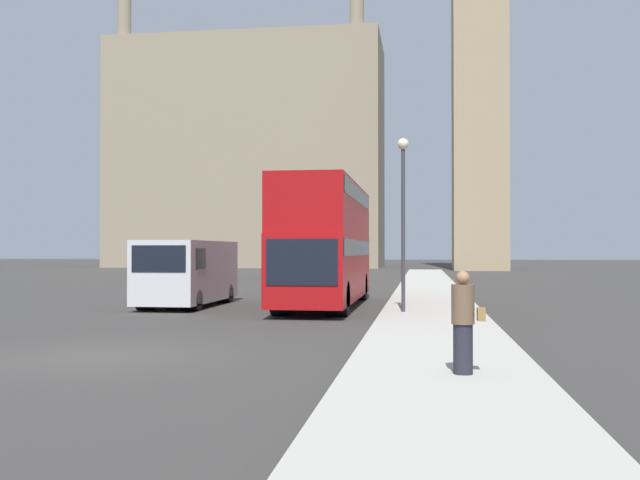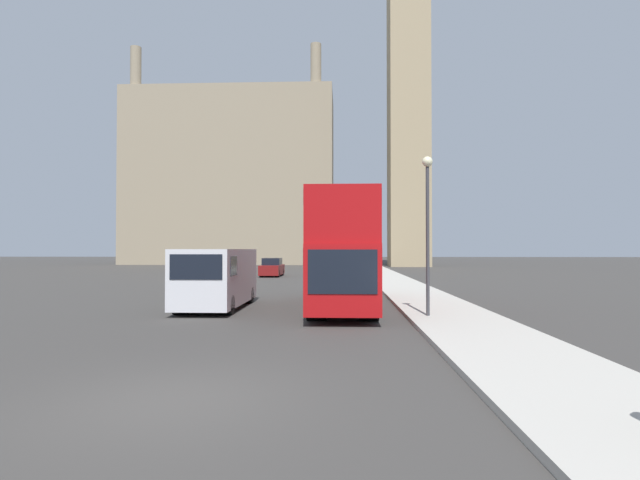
# 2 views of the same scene
# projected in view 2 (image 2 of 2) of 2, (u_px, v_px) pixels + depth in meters

# --- Properties ---
(ground_plane) EXTENTS (300.00, 300.00, 0.00)m
(ground_plane) POSITION_uv_depth(u_px,v_px,m) (171.00, 400.00, 8.01)
(ground_plane) COLOR #383533
(sidewalk_strip) EXTENTS (3.22, 120.00, 0.15)m
(sidewalk_strip) POSITION_uv_depth(u_px,v_px,m) (591.00, 401.00, 7.73)
(sidewalk_strip) COLOR #ADA89E
(sidewalk_strip) RESTS_ON ground_plane
(clock_tower) EXTENTS (6.03, 6.20, 68.14)m
(clock_tower) POSITION_uv_depth(u_px,v_px,m) (408.00, 22.00, 71.20)
(clock_tower) COLOR tan
(clock_tower) RESTS_ON ground_plane
(building_block_distant) EXTENTS (33.59, 13.98, 34.44)m
(building_block_distant) POSITION_uv_depth(u_px,v_px,m) (233.00, 180.00, 83.81)
(building_block_distant) COLOR gray
(building_block_distant) RESTS_ON ground_plane
(red_double_decker_bus) EXTENTS (2.48, 10.52, 4.47)m
(red_double_decker_bus) POSITION_uv_depth(u_px,v_px,m) (342.00, 248.00, 20.61)
(red_double_decker_bus) COLOR #A80F11
(red_double_decker_bus) RESTS_ON ground_plane
(white_van) EXTENTS (2.23, 6.04, 2.43)m
(white_van) POSITION_uv_depth(u_px,v_px,m) (217.00, 277.00, 20.34)
(white_van) COLOR silver
(white_van) RESTS_ON ground_plane
(street_lamp) EXTENTS (0.36, 0.36, 5.47)m
(street_lamp) POSITION_uv_depth(u_px,v_px,m) (428.00, 210.00, 17.14)
(street_lamp) COLOR #38383D
(street_lamp) RESTS_ON sidewalk_strip
(parked_sedan) EXTENTS (1.74, 4.69, 1.64)m
(parked_sedan) POSITION_uv_depth(u_px,v_px,m) (272.00, 268.00, 44.65)
(parked_sedan) COLOR maroon
(parked_sedan) RESTS_ON ground_plane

